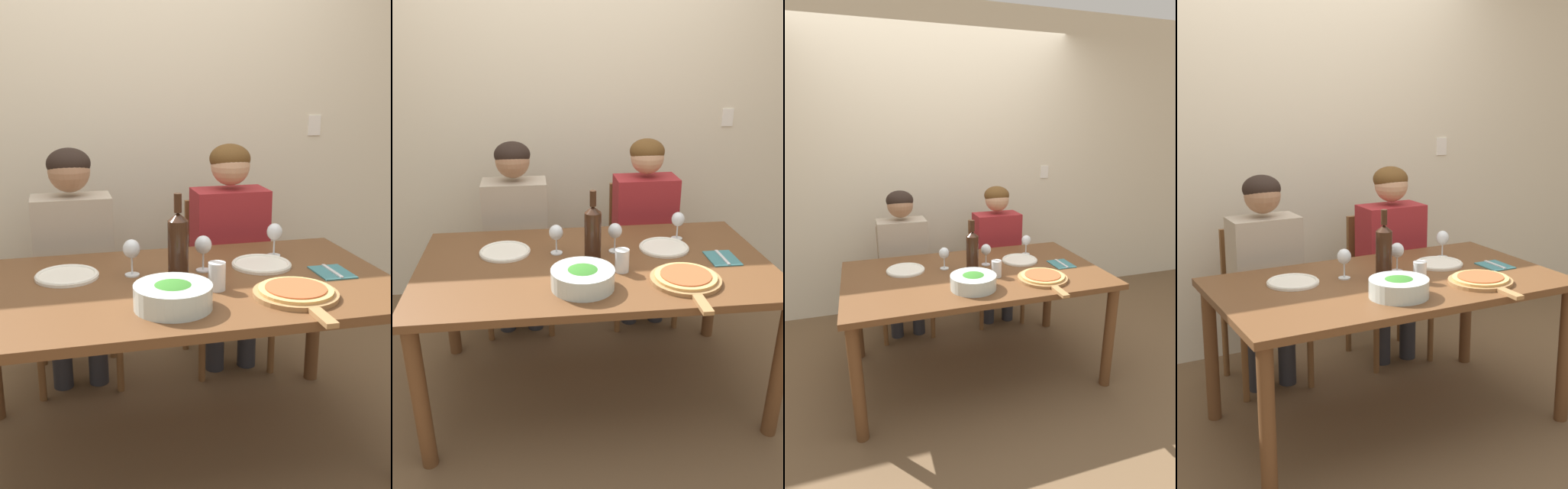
% 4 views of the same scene
% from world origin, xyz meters
% --- Properties ---
extents(ground_plane, '(40.00, 40.00, 0.00)m').
position_xyz_m(ground_plane, '(0.00, 0.00, 0.00)').
color(ground_plane, brown).
extents(back_wall, '(10.00, 0.06, 2.70)m').
position_xyz_m(back_wall, '(0.00, 1.23, 1.35)').
color(back_wall, beige).
rests_on(back_wall, ground).
extents(dining_table, '(1.69, 0.97, 0.74)m').
position_xyz_m(dining_table, '(0.00, 0.00, 0.66)').
color(dining_table, brown).
rests_on(dining_table, ground).
extents(chair_left, '(0.42, 0.42, 0.88)m').
position_xyz_m(chair_left, '(-0.39, 0.79, 0.47)').
color(chair_left, brown).
rests_on(chair_left, ground).
extents(chair_right, '(0.42, 0.42, 0.88)m').
position_xyz_m(chair_right, '(0.41, 0.79, 0.47)').
color(chair_right, brown).
rests_on(chair_right, ground).
extents(person_woman, '(0.47, 0.51, 1.20)m').
position_xyz_m(person_woman, '(-0.39, 0.68, 0.72)').
color(person_woman, '#28282D').
rests_on(person_woman, ground).
extents(person_man, '(0.47, 0.51, 1.20)m').
position_xyz_m(person_man, '(0.41, 0.68, 0.72)').
color(person_man, '#28282D').
rests_on(person_man, ground).
extents(wine_bottle, '(0.08, 0.08, 0.35)m').
position_xyz_m(wine_bottle, '(-0.01, 0.03, 0.89)').
color(wine_bottle, black).
rests_on(wine_bottle, dining_table).
extents(broccoli_bowl, '(0.28, 0.28, 0.09)m').
position_xyz_m(broccoli_bowl, '(-0.09, -0.25, 0.79)').
color(broccoli_bowl, silver).
rests_on(broccoli_bowl, dining_table).
extents(dinner_plate_left, '(0.25, 0.25, 0.02)m').
position_xyz_m(dinner_plate_left, '(-0.44, 0.16, 0.75)').
color(dinner_plate_left, silver).
rests_on(dinner_plate_left, dining_table).
extents(dinner_plate_right, '(0.25, 0.25, 0.02)m').
position_xyz_m(dinner_plate_right, '(0.38, 0.12, 0.75)').
color(dinner_plate_right, silver).
rests_on(dinner_plate_right, dining_table).
extents(pizza_on_board, '(0.31, 0.45, 0.04)m').
position_xyz_m(pizza_on_board, '(0.37, -0.26, 0.76)').
color(pizza_on_board, '#9E7042').
rests_on(pizza_on_board, dining_table).
extents(wine_glass_left, '(0.07, 0.07, 0.15)m').
position_xyz_m(wine_glass_left, '(-0.18, 0.13, 0.85)').
color(wine_glass_left, silver).
rests_on(wine_glass_left, dining_table).
extents(wine_glass_right, '(0.07, 0.07, 0.15)m').
position_xyz_m(wine_glass_right, '(0.48, 0.25, 0.85)').
color(wine_glass_right, silver).
rests_on(wine_glass_right, dining_table).
extents(wine_glass_centre, '(0.07, 0.07, 0.15)m').
position_xyz_m(wine_glass_centre, '(0.12, 0.12, 0.85)').
color(wine_glass_centre, silver).
rests_on(wine_glass_centre, dining_table).
extents(water_tumbler, '(0.07, 0.07, 0.11)m').
position_xyz_m(water_tumbler, '(0.11, -0.12, 0.80)').
color(water_tumbler, silver).
rests_on(water_tumbler, dining_table).
extents(fork_on_napkin, '(0.14, 0.18, 0.01)m').
position_xyz_m(fork_on_napkin, '(0.63, -0.04, 0.75)').
color(fork_on_napkin, '#387075').
rests_on(fork_on_napkin, dining_table).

